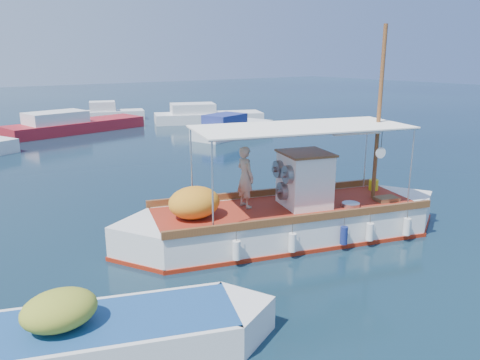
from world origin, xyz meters
TOP-DOWN VIEW (x-y plane):
  - ground at (0.00, 0.00)m, footprint 160.00×160.00m
  - fishing_caique at (0.11, -0.69)m, footprint 10.33×5.08m
  - dinghy at (-6.49, -3.18)m, footprint 6.16×3.38m
  - bg_boat_n at (0.89, 23.68)m, footprint 10.25×4.63m
  - bg_boat_ne at (9.40, 15.60)m, footprint 7.14×4.22m
  - bg_boat_e at (11.47, 22.44)m, footprint 9.18×5.70m
  - bg_boat_far_n at (5.63, 28.64)m, footprint 5.65×3.58m

SIDE VIEW (x-z plane):
  - ground at x=0.00m, z-range 0.00..0.00m
  - dinghy at x=-6.49m, z-range -0.47..1.14m
  - bg_boat_n at x=0.89m, z-range -0.41..1.39m
  - bg_boat_ne at x=9.40m, z-range -0.41..1.39m
  - bg_boat_e at x=11.47m, z-range -0.41..1.39m
  - bg_boat_far_n at x=5.63m, z-range -0.41..1.39m
  - fishing_caique at x=0.11m, z-range -2.71..3.87m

